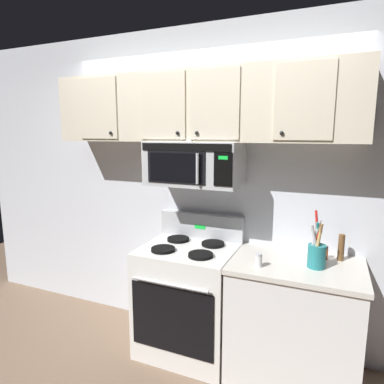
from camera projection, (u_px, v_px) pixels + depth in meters
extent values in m
plane|color=#7A604C|center=(166.00, 381.00, 2.48)|extent=(8.00, 8.00, 0.00)
cube|color=silver|center=(205.00, 187.00, 2.96)|extent=(5.20, 0.10, 2.70)
cube|color=white|center=(189.00, 299.00, 2.78)|extent=(0.76, 0.64, 0.90)
cube|color=black|center=(171.00, 320.00, 2.49)|extent=(0.67, 0.01, 0.52)
cylinder|color=#B7BABF|center=(169.00, 284.00, 2.41)|extent=(0.61, 0.03, 0.03)
cube|color=#B7BABF|center=(201.00, 226.00, 2.94)|extent=(0.76, 0.07, 0.22)
cube|color=#19D83F|center=(200.00, 227.00, 2.91)|extent=(0.10, 0.00, 0.04)
cylinder|color=black|center=(163.00, 249.00, 2.63)|extent=(0.19, 0.19, 0.02)
cylinder|color=black|center=(201.00, 255.00, 2.51)|extent=(0.19, 0.19, 0.02)
cylinder|color=black|center=(178.00, 239.00, 2.89)|extent=(0.19, 0.19, 0.02)
cylinder|color=black|center=(213.00, 244.00, 2.77)|extent=(0.19, 0.19, 0.02)
cube|color=#B7BABF|center=(195.00, 164.00, 2.70)|extent=(0.76, 0.39, 0.35)
cube|color=black|center=(184.00, 147.00, 2.49)|extent=(0.73, 0.01, 0.06)
cube|color=black|center=(176.00, 167.00, 2.55)|extent=(0.49, 0.01, 0.25)
cube|color=black|center=(176.00, 167.00, 2.55)|extent=(0.44, 0.01, 0.22)
cube|color=black|center=(223.00, 169.00, 2.40)|extent=(0.14, 0.01, 0.25)
cube|color=#19D83F|center=(223.00, 158.00, 2.38)|extent=(0.07, 0.00, 0.03)
cylinder|color=#B7BABF|center=(197.00, 169.00, 2.45)|extent=(0.02, 0.02, 0.23)
cube|color=beige|center=(196.00, 107.00, 2.65)|extent=(2.50, 0.33, 0.55)
cube|color=beige|center=(98.00, 108.00, 2.81)|extent=(0.38, 0.01, 0.51)
sphere|color=black|center=(110.00, 133.00, 2.78)|extent=(0.03, 0.03, 0.03)
cube|color=beige|center=(163.00, 106.00, 2.57)|extent=(0.38, 0.01, 0.51)
sphere|color=black|center=(177.00, 133.00, 2.55)|extent=(0.03, 0.03, 0.03)
cube|color=beige|center=(214.00, 104.00, 2.41)|extent=(0.38, 0.01, 0.51)
sphere|color=black|center=(197.00, 133.00, 2.48)|extent=(0.03, 0.03, 0.03)
cube|color=beige|center=(304.00, 101.00, 2.17)|extent=(0.38, 0.01, 0.51)
sphere|color=black|center=(282.00, 133.00, 2.25)|extent=(0.03, 0.03, 0.03)
cube|color=silver|center=(293.00, 323.00, 2.47)|extent=(0.90, 0.62, 0.86)
cube|color=beige|center=(296.00, 265.00, 2.39)|extent=(0.93, 0.65, 0.03)
cylinder|color=teal|center=(317.00, 256.00, 2.30)|extent=(0.12, 0.12, 0.16)
cylinder|color=black|center=(318.00, 236.00, 2.27)|extent=(0.05, 0.04, 0.28)
cylinder|color=teal|center=(318.00, 238.00, 2.29)|extent=(0.03, 0.07, 0.24)
cylinder|color=silver|center=(315.00, 238.00, 2.27)|extent=(0.07, 0.04, 0.25)
cylinder|color=olive|center=(319.00, 239.00, 2.27)|extent=(0.04, 0.05, 0.23)
cylinder|color=tan|center=(319.00, 240.00, 2.26)|extent=(0.05, 0.07, 0.23)
cylinder|color=#BCBCC1|center=(315.00, 240.00, 2.27)|extent=(0.07, 0.05, 0.23)
cylinder|color=red|center=(317.00, 233.00, 2.27)|extent=(0.05, 0.05, 0.31)
cylinder|color=white|center=(259.00, 261.00, 2.32)|extent=(0.05, 0.05, 0.08)
cylinder|color=#B7BABF|center=(259.00, 255.00, 2.31)|extent=(0.05, 0.05, 0.02)
cylinder|color=brown|center=(341.00, 248.00, 2.42)|extent=(0.04, 0.04, 0.20)
cylinder|color=#C64C19|center=(325.00, 254.00, 2.46)|extent=(0.04, 0.04, 0.08)
cylinder|color=black|center=(325.00, 247.00, 2.45)|extent=(0.04, 0.04, 0.02)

